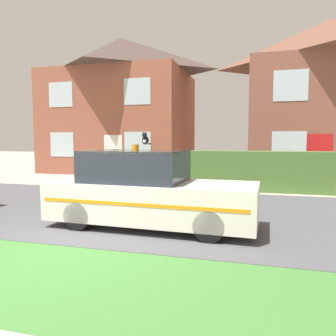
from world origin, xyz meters
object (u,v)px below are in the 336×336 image
Objects in this scene: police_car at (147,192)px; cat at (145,139)px; house_right at (329,97)px; house_left at (121,104)px.

cat reaches higher than police_car.
cat is at bearing -115.28° from house_right.
police_car is at bearing 166.95° from cat.
house_left is at bearing 179.30° from house_right.
house_right is (5.58, 11.73, 3.24)m from police_car.
house_left reaches higher than cat.
house_left is (-5.76, 11.87, 3.24)m from police_car.
house_left reaches higher than police_car.
house_left is (-5.75, 11.97, 2.14)m from cat.
cat is at bearing -93.64° from police_car.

